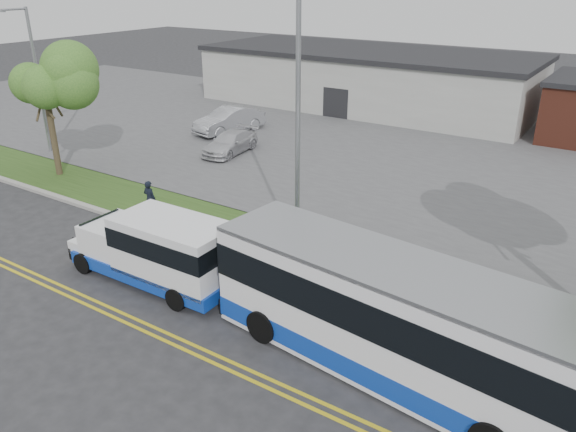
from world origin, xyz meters
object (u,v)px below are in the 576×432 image
Objects in this scene: shuttle_bus at (160,249)px; pedestrian at (150,199)px; parked_car_a at (229,120)px; streetlight_near at (297,116)px; parked_car_b at (230,143)px; streetlight_far at (36,76)px; tree_west at (43,76)px; transit_bus at (412,327)px.

pedestrian is (-4.39, 3.69, -0.41)m from shuttle_bus.
shuttle_bus is 5.75m from pedestrian.
streetlight_near is at bearing -30.83° from parked_car_a.
streetlight_far is at bearing -153.71° from parked_car_b.
pedestrian is at bearing -77.37° from parked_car_b.
streetlight_near is at bearing -179.24° from pedestrian.
tree_west is at bearing -15.20° from pedestrian.
shuttle_bus is (16.50, -7.21, -3.15)m from streetlight_far.
tree_west is 1.40× the size of parked_car_a.
parked_car_a is at bearing 79.19° from tree_west.
tree_west reaches higher than transit_bus.
streetlight_far is (-4.00, 2.22, -0.65)m from tree_west.
tree_west reaches higher than parked_car_a.
parked_car_a is (6.18, 9.21, -3.56)m from streetlight_far.
streetlight_far reaches higher than transit_bus.
transit_bus is (8.88, -0.01, 0.28)m from shuttle_bus.
parked_car_a is at bearing 124.09° from parked_car_b.
transit_bus is at bearing -43.77° from parked_car_b.
streetlight_near reaches higher than parked_car_a.
streetlight_near is 8.18m from pedestrian.
pedestrian is at bearing -16.19° from streetlight_far.
pedestrian is 0.33× the size of parked_car_a.
streetlight_far is 0.69× the size of transit_bus.
shuttle_bus is 4.02× the size of pedestrian.
tree_west is 10.36m from parked_car_b.
streetlight_near is at bearing -45.56° from parked_car_b.
transit_bus reaches higher than shuttle_bus.
transit_bus is at bearing -0.94° from shuttle_bus.
streetlight_far reaches higher than parked_car_b.
transit_bus is (25.37, -7.21, -2.87)m from streetlight_far.
streetlight_near is at bearing -1.80° from tree_west.
transit_bus reaches higher than pedestrian.
streetlight_near is (15.00, -0.47, 0.11)m from tree_west.
tree_west is 0.59× the size of transit_bus.
pedestrian is (-13.26, 3.70, -0.69)m from transit_bus.
tree_west is 22.23m from transit_bus.
tree_west is at bearing -88.79° from parked_car_a.
pedestrian is at bearing -9.11° from tree_west.
parked_car_a is (-12.82, 11.89, -4.32)m from streetlight_near.
shuttle_bus reaches higher than pedestrian.
streetlight_near reaches higher than parked_car_b.
shuttle_bus is at bearing -118.98° from streetlight_near.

